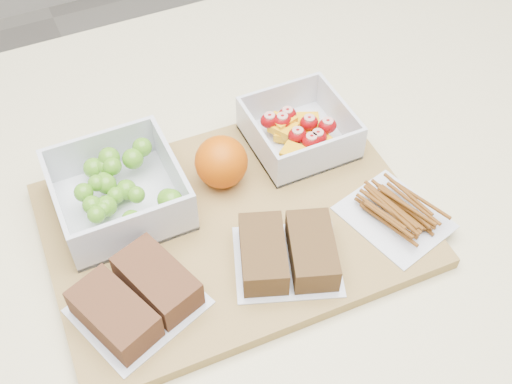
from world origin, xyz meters
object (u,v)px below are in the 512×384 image
Objects in this scene: grape_container at (120,190)px; fruit_container at (299,132)px; cutting_board at (233,225)px; sandwich_bag_left at (136,298)px; sandwich_bag_center at (288,252)px; orange at (221,162)px; pretzel_bag at (396,211)px.

grape_container is 1.17× the size of fruit_container.
sandwich_bag_left reaches higher than cutting_board.
grape_container reaches higher than cutting_board.
fruit_container is 0.19m from sandwich_bag_center.
cutting_board is at bearing 111.58° from sandwich_bag_center.
fruit_container is 0.12m from orange.
sandwich_bag_left reaches higher than pretzel_bag.
orange is (0.01, 0.06, 0.04)m from cutting_board.
pretzel_bag is at bearing -22.13° from cutting_board.
fruit_container is 1.90× the size of orange.
orange reaches higher than cutting_board.
sandwich_bag_center is at bearing -66.72° from cutting_board.
pretzel_bag is (0.04, -0.16, -0.01)m from fruit_container.
grape_container is 2.22× the size of orange.
orange reaches higher than fruit_container.
orange reaches higher than grape_container.
fruit_container is at bearing 8.93° from orange.
sandwich_bag_left is at bearing 177.72° from pretzel_bag.
pretzel_bag is at bearing 0.86° from sandwich_bag_center.
orange is 0.45× the size of sandwich_bag_center.
grape_container is 0.14m from sandwich_bag_left.
cutting_board is 6.60× the size of orange.
sandwich_bag_left is at bearing -139.50° from orange.
fruit_container is 0.16m from pretzel_bag.
fruit_container reaches higher than pretzel_bag.
pretzel_bag is at bearing -41.45° from orange.
pretzel_bag is at bearing -2.28° from sandwich_bag_left.
grape_container reaches higher than pretzel_bag.
orange is at bearing 79.61° from cutting_board.
grape_container is 0.99× the size of sandwich_bag_center.
sandwich_bag_center is at bearing -4.94° from sandwich_bag_left.
sandwich_bag_center is at bearing -179.14° from pretzel_bag.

